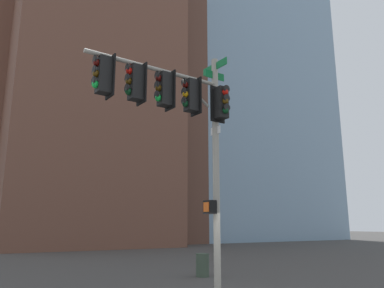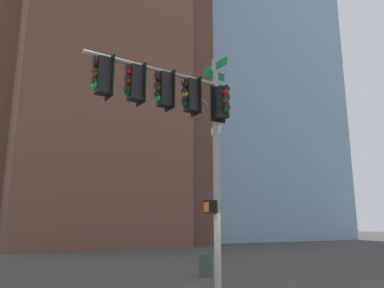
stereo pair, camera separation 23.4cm
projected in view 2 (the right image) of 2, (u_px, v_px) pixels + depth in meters
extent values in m
cylinder|color=#9E998C|center=(217.00, 172.00, 11.48)|extent=(0.21, 0.21, 7.44)
cylinder|color=#9E998C|center=(156.00, 70.00, 10.92)|extent=(0.47, 4.29, 0.12)
cylinder|color=#9E998C|center=(195.00, 93.00, 11.57)|extent=(0.17, 1.04, 0.75)
cube|color=#0F6B33|center=(215.00, 67.00, 12.21)|extent=(1.21, 0.13, 0.24)
cube|color=#0F6B33|center=(215.00, 75.00, 12.14)|extent=(0.09, 0.74, 0.24)
cube|color=white|center=(216.00, 130.00, 11.76)|extent=(0.45, 0.07, 0.24)
cube|color=black|center=(191.00, 96.00, 11.46)|extent=(0.37, 0.37, 1.00)
cube|color=black|center=(196.00, 97.00, 11.56)|extent=(0.55, 0.08, 1.16)
sphere|color=#470A07|center=(185.00, 85.00, 11.41)|extent=(0.20, 0.20, 0.20)
cylinder|color=black|center=(184.00, 82.00, 11.39)|extent=(0.23, 0.06, 0.23)
sphere|color=#F29E0C|center=(185.00, 94.00, 11.35)|extent=(0.20, 0.20, 0.20)
cylinder|color=black|center=(184.00, 91.00, 11.33)|extent=(0.23, 0.06, 0.23)
sphere|color=#0A3819|center=(185.00, 104.00, 11.28)|extent=(0.20, 0.20, 0.20)
cylinder|color=black|center=(184.00, 101.00, 11.27)|extent=(0.23, 0.06, 0.23)
cube|color=black|center=(164.00, 90.00, 10.95)|extent=(0.37, 0.37, 1.00)
cube|color=black|center=(170.00, 91.00, 11.06)|extent=(0.55, 0.08, 1.16)
sphere|color=#470A07|center=(158.00, 79.00, 10.91)|extent=(0.20, 0.20, 0.20)
cylinder|color=black|center=(156.00, 75.00, 10.89)|extent=(0.23, 0.06, 0.23)
sphere|color=#4C330A|center=(158.00, 88.00, 10.84)|extent=(0.20, 0.20, 0.20)
cylinder|color=black|center=(156.00, 85.00, 10.83)|extent=(0.23, 0.06, 0.23)
sphere|color=green|center=(158.00, 98.00, 10.78)|extent=(0.20, 0.20, 0.20)
cylinder|color=black|center=(156.00, 95.00, 10.76)|extent=(0.23, 0.06, 0.23)
cube|color=black|center=(135.00, 83.00, 10.45)|extent=(0.37, 0.37, 1.00)
cube|color=black|center=(141.00, 85.00, 10.55)|extent=(0.55, 0.08, 1.16)
sphere|color=red|center=(129.00, 72.00, 10.40)|extent=(0.20, 0.20, 0.20)
cylinder|color=black|center=(127.00, 68.00, 10.39)|extent=(0.23, 0.06, 0.23)
sphere|color=#4C330A|center=(128.00, 82.00, 10.34)|extent=(0.20, 0.20, 0.20)
cylinder|color=black|center=(126.00, 78.00, 10.32)|extent=(0.23, 0.06, 0.23)
sphere|color=#0A3819|center=(128.00, 92.00, 10.28)|extent=(0.20, 0.20, 0.20)
cylinder|color=black|center=(126.00, 89.00, 10.26)|extent=(0.23, 0.06, 0.23)
cube|color=black|center=(103.00, 76.00, 9.95)|extent=(0.37, 0.37, 1.00)
cube|color=black|center=(110.00, 78.00, 10.05)|extent=(0.55, 0.08, 1.16)
sphere|color=#470A07|center=(96.00, 64.00, 9.90)|extent=(0.20, 0.20, 0.20)
cylinder|color=black|center=(94.00, 60.00, 9.88)|extent=(0.23, 0.06, 0.23)
sphere|color=#4C330A|center=(95.00, 74.00, 9.84)|extent=(0.20, 0.20, 0.20)
cylinder|color=black|center=(93.00, 71.00, 9.82)|extent=(0.23, 0.06, 0.23)
sphere|color=green|center=(95.00, 85.00, 9.77)|extent=(0.20, 0.20, 0.20)
cylinder|color=black|center=(92.00, 81.00, 9.76)|extent=(0.23, 0.06, 0.23)
cube|color=black|center=(221.00, 103.00, 11.68)|extent=(0.37, 0.37, 1.00)
cube|color=black|center=(218.00, 104.00, 11.84)|extent=(0.08, 0.55, 1.16)
sphere|color=red|center=(225.00, 92.00, 11.58)|extent=(0.20, 0.20, 0.20)
cylinder|color=black|center=(227.00, 88.00, 11.54)|extent=(0.06, 0.23, 0.23)
sphere|color=#4C330A|center=(226.00, 101.00, 11.52)|extent=(0.20, 0.20, 0.20)
cylinder|color=black|center=(227.00, 98.00, 11.48)|extent=(0.06, 0.23, 0.23)
sphere|color=#0A3819|center=(226.00, 110.00, 11.45)|extent=(0.20, 0.20, 0.20)
cylinder|color=black|center=(227.00, 107.00, 11.42)|extent=(0.06, 0.23, 0.23)
cube|color=black|center=(210.00, 207.00, 11.12)|extent=(0.38, 0.28, 0.40)
cube|color=#EA5914|center=(206.00, 207.00, 11.05)|extent=(0.25, 0.04, 0.28)
cylinder|color=#384738|center=(205.00, 265.00, 15.89)|extent=(0.56, 0.56, 0.95)
cube|color=brown|center=(88.00, 83.00, 46.56)|extent=(24.29, 16.40, 38.73)
cube|color=brown|center=(116.00, 93.00, 50.71)|extent=(20.36, 18.52, 39.07)
cube|color=#7A99B2|center=(216.00, 7.00, 65.29)|extent=(24.81, 31.62, 78.59)
cube|color=brown|center=(43.00, 75.00, 58.86)|extent=(22.46, 18.78, 50.36)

